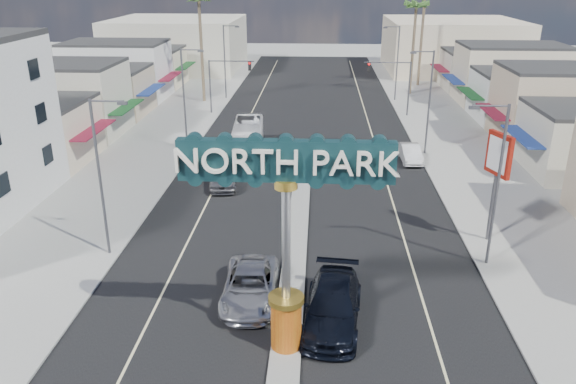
# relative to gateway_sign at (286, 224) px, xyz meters

# --- Properties ---
(ground) EXTENTS (160.00, 160.00, 0.00)m
(ground) POSITION_rel_gateway_sign_xyz_m (0.00, 28.02, -5.93)
(ground) COLOR gray
(ground) RESTS_ON ground
(road) EXTENTS (20.00, 120.00, 0.01)m
(road) POSITION_rel_gateway_sign_xyz_m (0.00, 28.02, -5.92)
(road) COLOR black
(road) RESTS_ON ground
(median_island) EXTENTS (1.30, 30.00, 0.16)m
(median_island) POSITION_rel_gateway_sign_xyz_m (0.00, 12.02, -5.85)
(median_island) COLOR gray
(median_island) RESTS_ON ground
(sidewalk_left) EXTENTS (8.00, 120.00, 0.12)m
(sidewalk_left) POSITION_rel_gateway_sign_xyz_m (-14.00, 28.02, -5.87)
(sidewalk_left) COLOR gray
(sidewalk_left) RESTS_ON ground
(sidewalk_right) EXTENTS (8.00, 120.00, 0.12)m
(sidewalk_right) POSITION_rel_gateway_sign_xyz_m (14.00, 28.02, -5.87)
(sidewalk_right) COLOR gray
(sidewalk_right) RESTS_ON ground
(storefront_row_left) EXTENTS (12.00, 42.00, 6.00)m
(storefront_row_left) POSITION_rel_gateway_sign_xyz_m (-24.00, 41.02, -2.93)
(storefront_row_left) COLOR beige
(storefront_row_left) RESTS_ON ground
(storefront_row_right) EXTENTS (12.00, 42.00, 6.00)m
(storefront_row_right) POSITION_rel_gateway_sign_xyz_m (24.00, 41.02, -2.93)
(storefront_row_right) COLOR #B7B29E
(storefront_row_right) RESTS_ON ground
(backdrop_far_left) EXTENTS (20.00, 20.00, 8.00)m
(backdrop_far_left) POSITION_rel_gateway_sign_xyz_m (-22.00, 73.02, -1.93)
(backdrop_far_left) COLOR #B7B29E
(backdrop_far_left) RESTS_ON ground
(backdrop_far_right) EXTENTS (20.00, 20.00, 8.00)m
(backdrop_far_right) POSITION_rel_gateway_sign_xyz_m (22.00, 73.02, -1.93)
(backdrop_far_right) COLOR beige
(backdrop_far_right) RESTS_ON ground
(gateway_sign) EXTENTS (8.20, 1.50, 9.15)m
(gateway_sign) POSITION_rel_gateway_sign_xyz_m (0.00, 0.00, 0.00)
(gateway_sign) COLOR #B9370E
(gateway_sign) RESTS_ON median_island
(traffic_signal_left) EXTENTS (5.09, 0.45, 6.00)m
(traffic_signal_left) POSITION_rel_gateway_sign_xyz_m (-9.18, 42.02, -1.65)
(traffic_signal_left) COLOR #47474C
(traffic_signal_left) RESTS_ON ground
(traffic_signal_right) EXTENTS (5.09, 0.45, 6.00)m
(traffic_signal_right) POSITION_rel_gateway_sign_xyz_m (9.18, 42.02, -1.65)
(traffic_signal_right) COLOR #47474C
(traffic_signal_right) RESTS_ON ground
(streetlight_l_near) EXTENTS (2.03, 0.22, 9.00)m
(streetlight_l_near) POSITION_rel_gateway_sign_xyz_m (-10.43, 8.02, -0.86)
(streetlight_l_near) COLOR #47474C
(streetlight_l_near) RESTS_ON ground
(streetlight_l_mid) EXTENTS (2.03, 0.22, 9.00)m
(streetlight_l_mid) POSITION_rel_gateway_sign_xyz_m (-10.43, 28.02, -0.86)
(streetlight_l_mid) COLOR #47474C
(streetlight_l_mid) RESTS_ON ground
(streetlight_l_far) EXTENTS (2.03, 0.22, 9.00)m
(streetlight_l_far) POSITION_rel_gateway_sign_xyz_m (-10.43, 50.02, -0.86)
(streetlight_l_far) COLOR #47474C
(streetlight_l_far) RESTS_ON ground
(streetlight_r_near) EXTENTS (2.03, 0.22, 9.00)m
(streetlight_r_near) POSITION_rel_gateway_sign_xyz_m (10.43, 8.02, -0.86)
(streetlight_r_near) COLOR #47474C
(streetlight_r_near) RESTS_ON ground
(streetlight_r_mid) EXTENTS (2.03, 0.22, 9.00)m
(streetlight_r_mid) POSITION_rel_gateway_sign_xyz_m (10.43, 28.02, -0.86)
(streetlight_r_mid) COLOR #47474C
(streetlight_r_mid) RESTS_ON ground
(streetlight_r_far) EXTENTS (2.03, 0.22, 9.00)m
(streetlight_r_far) POSITION_rel_gateway_sign_xyz_m (10.43, 50.02, -0.86)
(streetlight_r_far) COLOR #47474C
(streetlight_r_far) RESTS_ON ground
(palm_left_far) EXTENTS (2.60, 2.60, 13.10)m
(palm_left_far) POSITION_rel_gateway_sign_xyz_m (-13.00, 48.02, 5.57)
(palm_left_far) COLOR brown
(palm_left_far) RESTS_ON ground
(palm_right_mid) EXTENTS (2.60, 2.60, 12.10)m
(palm_right_mid) POSITION_rel_gateway_sign_xyz_m (13.00, 54.02, 4.67)
(palm_right_mid) COLOR brown
(palm_right_mid) RESTS_ON ground
(suv_left) EXTENTS (2.82, 5.77, 1.58)m
(suv_left) POSITION_rel_gateway_sign_xyz_m (-2.00, 3.77, -5.14)
(suv_left) COLOR #AFAFB4
(suv_left) RESTS_ON ground
(suv_right) EXTENTS (3.10, 6.37, 1.79)m
(suv_right) POSITION_rel_gateway_sign_xyz_m (2.00, 2.08, -5.03)
(suv_right) COLOR black
(suv_right) RESTS_ON ground
(car_parked_left) EXTENTS (2.50, 5.07, 1.66)m
(car_parked_left) POSITION_rel_gateway_sign_xyz_m (-5.85, 19.30, -5.10)
(car_parked_left) COLOR slate
(car_parked_left) RESTS_ON ground
(car_parked_right) EXTENTS (1.67, 4.43, 1.44)m
(car_parked_right) POSITION_rel_gateway_sign_xyz_m (9.00, 26.03, -5.21)
(car_parked_right) COLOR silver
(car_parked_right) RESTS_ON ground
(city_bus) EXTENTS (3.24, 10.72, 2.94)m
(city_bus) POSITION_rel_gateway_sign_xyz_m (-4.91, 26.25, -4.46)
(city_bus) COLOR white
(city_bus) RESTS_ON ground
(bank_pylon_sign) EXTENTS (0.93, 2.02, 6.55)m
(bank_pylon_sign) POSITION_rel_gateway_sign_xyz_m (11.44, 11.03, -0.85)
(bank_pylon_sign) COLOR #47474C
(bank_pylon_sign) RESTS_ON sidewalk_right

